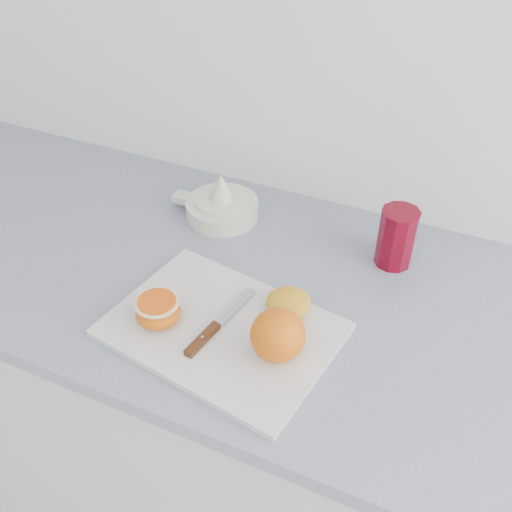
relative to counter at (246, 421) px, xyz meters
The scene contains 8 objects.
counter is the anchor object (origin of this frame).
cutting_board 0.47m from the counter, 78.98° to the right, with size 0.36×0.25×0.01m, color silver.
whole_orange 0.54m from the counter, 49.71° to the right, with size 0.08×0.08×0.08m.
half_orange 0.51m from the counter, 113.02° to the right, with size 0.07×0.07×0.05m.
squeezed_shell 0.49m from the counter, 27.40° to the right, with size 0.08×0.08×0.03m.
paring_knife 0.49m from the counter, 84.16° to the right, with size 0.04×0.18×0.01m.
citrus_juicer 0.51m from the counter, 128.87° to the left, with size 0.19×0.15×0.10m.
red_tumbler 0.57m from the counter, 33.05° to the left, with size 0.07×0.07×0.11m.
Camera 1 is at (0.50, 1.00, 1.57)m, focal length 40.00 mm.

